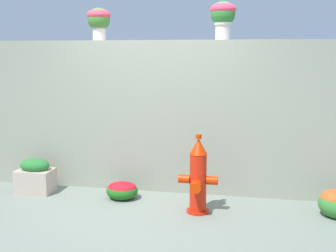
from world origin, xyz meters
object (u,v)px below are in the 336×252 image
object	(u,v)px
flower_bush_right	(122,190)
planter_box	(35,176)
potted_plant_1	(99,20)
fire_hydrant	(198,178)
potted_plant_2	(223,15)

from	to	relation	value
flower_bush_right	planter_box	xyz separation A→B (m)	(-1.20, 0.03, 0.10)
planter_box	potted_plant_1	bearing A→B (deg)	34.81
fire_hydrant	planter_box	distance (m)	2.23
potted_plant_2	flower_bush_right	distance (m)	2.53
potted_plant_2	flower_bush_right	xyz separation A→B (m)	(-1.18, -0.54, -2.17)
potted_plant_1	planter_box	world-z (taller)	potted_plant_1
potted_plant_2	planter_box	world-z (taller)	potted_plant_2
planter_box	fire_hydrant	bearing A→B (deg)	-8.43
potted_plant_1	planter_box	size ratio (longest dim) A/B	0.92
potted_plant_1	flower_bush_right	world-z (taller)	potted_plant_1
potted_plant_2	fire_hydrant	bearing A→B (deg)	-102.39
potted_plant_2	fire_hydrant	size ratio (longest dim) A/B	0.52
potted_plant_2	flower_bush_right	world-z (taller)	potted_plant_2
potted_plant_2	potted_plant_1	bearing A→B (deg)	179.80
potted_plant_1	planter_box	distance (m)	2.23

